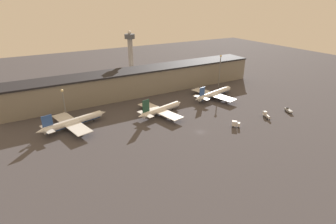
{
  "coord_description": "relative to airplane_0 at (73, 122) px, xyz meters",
  "views": [
    {
      "loc": [
        -84.12,
        -109.53,
        72.17
      ],
      "look_at": [
        -8.78,
        23.15,
        6.0
      ],
      "focal_mm": 28.0,
      "sensor_mm": 36.0,
      "label": 1
    }
  ],
  "objects": [
    {
      "name": "airplane_2",
      "position": [
        106.81,
        -1.13,
        -0.11
      ],
      "size": [
        44.39,
        39.02,
        12.2
      ],
      "rotation": [
        0.0,
        0.0,
        0.24
      ],
      "color": "white",
      "rests_on": "ground"
    },
    {
      "name": "service_vehicle_0",
      "position": [
        86.14,
        -47.7,
        -1.66
      ],
      "size": [
        5.03,
        5.02,
        3.83
      ],
      "rotation": [
        0.0,
        0.0,
        -0.78
      ],
      "color": "white",
      "rests_on": "ground"
    },
    {
      "name": "airplane_0",
      "position": [
        0.0,
        0.0,
        0.0
      ],
      "size": [
        43.81,
        38.4,
        12.59
      ],
      "rotation": [
        0.0,
        0.0,
        0.24
      ],
      "color": "white",
      "rests_on": "ground"
    },
    {
      "name": "airplane_1",
      "position": [
        55.25,
        -8.51,
        -0.26
      ],
      "size": [
        38.33,
        38.27,
        13.73
      ],
      "rotation": [
        0.0,
        0.0,
        0.24
      ],
      "color": "white",
      "rests_on": "ground"
    },
    {
      "name": "terminal_building",
      "position": [
        63.58,
        38.42,
        6.54
      ],
      "size": [
        206.07,
        23.28,
        20.43
      ],
      "color": "gray",
      "rests_on": "ground"
    },
    {
      "name": "service_vehicle_2",
      "position": [
        113.42,
        -47.52,
        -1.99
      ],
      "size": [
        4.79,
        7.89,
        3.42
      ],
      "rotation": [
        0.0,
        0.0,
        1.17
      ],
      "color": "white",
      "rests_on": "ground"
    },
    {
      "name": "control_tower",
      "position": [
        67.52,
        71.5,
        23.15
      ],
      "size": [
        9.0,
        9.0,
        46.51
      ],
      "color": "#99999E",
      "rests_on": "ground"
    },
    {
      "name": "lamp_post_1",
      "position": [
        127.03,
        17.73,
        14.26
      ],
      "size": [
        1.8,
        1.8,
        28.83
      ],
      "color": "slate",
      "rests_on": "ground"
    },
    {
      "name": "service_vehicle_1",
      "position": [
        134.06,
        -48.57,
        -2.4
      ],
      "size": [
        5.0,
        7.56,
        2.79
      ],
      "rotation": [
        0.0,
        0.0,
        1.15
      ],
      "color": "#9EA3A8",
      "rests_on": "ground"
    },
    {
      "name": "ground",
      "position": [
        63.58,
        -42.54,
        -3.73
      ],
      "size": [
        600.0,
        600.0,
        0.0
      ],
      "primitive_type": "plane",
      "color": "#423F44"
    },
    {
      "name": "lamp_post_0",
      "position": [
        -1.25,
        17.73,
        9.18
      ],
      "size": [
        1.8,
        1.8,
        19.65
      ],
      "color": "slate",
      "rests_on": "ground"
    }
  ]
}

